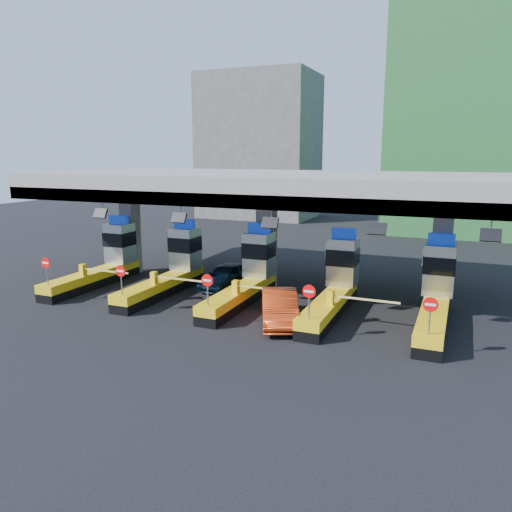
% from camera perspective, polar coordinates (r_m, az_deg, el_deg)
% --- Properties ---
extents(ground, '(120.00, 120.00, 0.00)m').
position_cam_1_polar(ground, '(28.26, -1.05, -5.07)').
color(ground, black).
rests_on(ground, ground).
extents(toll_canopy, '(28.00, 12.09, 7.00)m').
position_cam_1_polar(toll_canopy, '(29.79, 1.15, 7.80)').
color(toll_canopy, slate).
rests_on(toll_canopy, ground).
extents(toll_lane_far_left, '(4.43, 8.00, 4.16)m').
position_cam_1_polar(toll_lane_far_left, '(33.33, -16.80, -0.52)').
color(toll_lane_far_left, black).
rests_on(toll_lane_far_left, ground).
extents(toll_lane_left, '(4.43, 8.00, 4.16)m').
position_cam_1_polar(toll_lane_left, '(30.44, -9.50, -1.30)').
color(toll_lane_left, black).
rests_on(toll_lane_left, ground).
extents(toll_lane_center, '(4.43, 8.00, 4.16)m').
position_cam_1_polar(toll_lane_center, '(28.14, -0.83, -2.19)').
color(toll_lane_center, black).
rests_on(toll_lane_center, ground).
extents(toll_lane_right, '(4.43, 8.00, 4.16)m').
position_cam_1_polar(toll_lane_right, '(26.60, 9.11, -3.15)').
color(toll_lane_right, black).
rests_on(toll_lane_right, ground).
extents(toll_lane_far_right, '(4.43, 8.00, 4.16)m').
position_cam_1_polar(toll_lane_far_right, '(25.95, 19.91, -4.09)').
color(toll_lane_far_right, black).
rests_on(toll_lane_far_right, ground).
extents(bg_building_scaffold, '(18.00, 12.00, 28.00)m').
position_cam_1_polar(bg_building_scaffold, '(57.09, 24.74, 16.50)').
color(bg_building_scaffold, '#1E5926').
rests_on(bg_building_scaffold, ground).
extents(bg_building_concrete, '(14.00, 10.00, 18.00)m').
position_cam_1_polar(bg_building_concrete, '(65.70, 0.42, 12.37)').
color(bg_building_concrete, '#4C4C49').
rests_on(bg_building_concrete, ground).
extents(van, '(2.26, 4.61, 1.51)m').
position_cam_1_polar(van, '(30.71, -3.41, -2.27)').
color(van, black).
rests_on(van, ground).
extents(red_car, '(3.41, 5.07, 1.58)m').
position_cam_1_polar(red_car, '(24.35, 2.71, -5.90)').
color(red_car, '#AD2F0D').
rests_on(red_car, ground).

